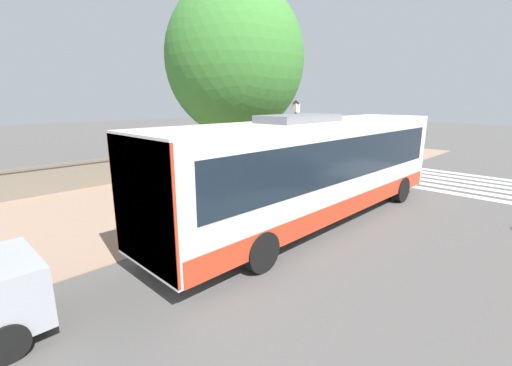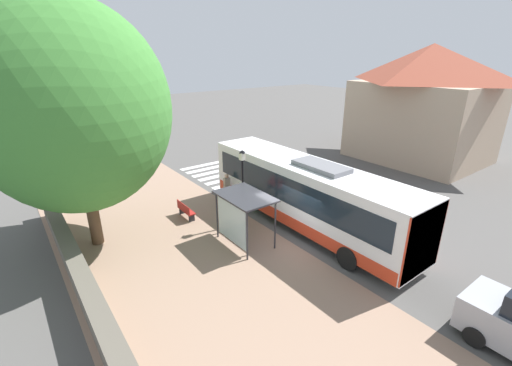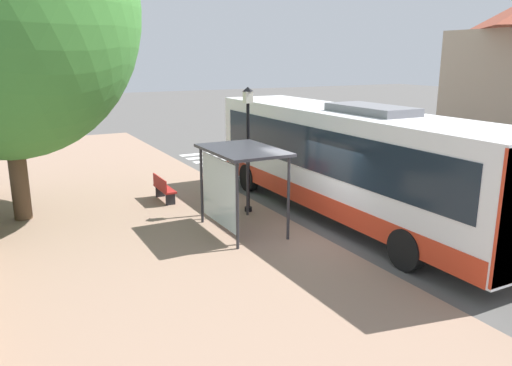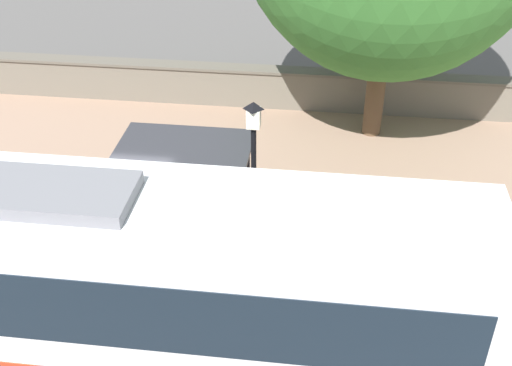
# 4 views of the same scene
# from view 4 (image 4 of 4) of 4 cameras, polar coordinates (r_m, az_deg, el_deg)

# --- Properties ---
(ground_plane) EXTENTS (120.00, 120.00, 0.00)m
(ground_plane) POSITION_cam_4_polar(r_m,az_deg,el_deg) (13.51, -13.05, -8.97)
(ground_plane) COLOR #514F4C
(ground_plane) RESTS_ON ground
(sidewalk_plaza) EXTENTS (9.00, 44.00, 0.02)m
(sidewalk_plaza) POSITION_cam_4_polar(r_m,az_deg,el_deg) (16.91, -8.37, 1.21)
(sidewalk_plaza) COLOR #937560
(sidewalk_plaza) RESTS_ON ground
(stone_wall) EXTENTS (0.60, 20.00, 1.24)m
(stone_wall) POSITION_cam_4_polar(r_m,az_deg,el_deg) (20.08, -5.67, 8.82)
(stone_wall) COLOR #6B6356
(stone_wall) RESTS_ON ground
(bus) EXTENTS (2.68, 12.21, 3.54)m
(bus) POSITION_cam_4_polar(r_m,az_deg,el_deg) (10.88, -12.31, -8.15)
(bus) COLOR white
(bus) RESTS_ON ground
(bus_shelter) EXTENTS (1.82, 2.72, 2.40)m
(bus_shelter) POSITION_cam_4_polar(r_m,az_deg,el_deg) (13.38, -6.22, 2.09)
(bus_shelter) COLOR #2D2D33
(bus_shelter) RESTS_ON ground
(pedestrian) EXTENTS (0.34, 0.24, 1.81)m
(pedestrian) POSITION_cam_4_polar(r_m,az_deg,el_deg) (12.17, 12.49, -7.72)
(pedestrian) COLOR #2D3347
(pedestrian) RESTS_ON ground
(bench) EXTENTS (0.40, 1.41, 0.88)m
(bench) POSITION_cam_4_polar(r_m,az_deg,el_deg) (14.74, 10.21, -2.19)
(bench) COLOR maroon
(bench) RESTS_ON ground
(street_lamp_near) EXTENTS (0.28, 0.28, 3.97)m
(street_lamp_near) POSITION_cam_4_polar(r_m,az_deg,el_deg) (12.01, -0.21, 0.35)
(street_lamp_near) COLOR black
(street_lamp_near) RESTS_ON ground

